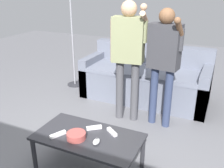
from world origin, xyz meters
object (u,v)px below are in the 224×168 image
Objects in this scene: coffee_table at (88,140)px; game_remote_wand_near at (58,134)px; game_remote_wand_spare at (112,132)px; game_remote_nunchuk at (96,142)px; player_right at (164,56)px; player_center at (128,49)px; couch at (146,80)px; snack_bowl at (76,136)px; game_remote_wand_far at (94,128)px.

game_remote_wand_near is at bearing -154.88° from coffee_table.
game_remote_wand_spare reaches higher than coffee_table.
player_right is at bearing 77.47° from game_remote_nunchuk.
couch is at bearing 88.66° from player_center.
game_remote_wand_near is 0.51m from game_remote_wand_spare.
game_remote_wand_spare is at bearing -102.18° from player_right.
couch is 1.96m from snack_bowl.
snack_bowl reaches higher than game_remote_wand_spare.
couch is 22.16× the size of game_remote_nunchuk.
game_remote_wand_far is at bearing 92.49° from coffee_table.
game_remote_wand_far is (-0.14, 0.21, -0.01)m from game_remote_nunchuk.
snack_bowl is 0.12× the size of player_center.
game_remote_wand_spare is at bearing 39.68° from snack_bowl.
couch is 1.02m from player_center.
game_remote_nunchuk is at bearing -81.76° from player_center.
game_remote_wand_near is 0.36m from game_remote_wand_far.
game_remote_wand_spare is (0.45, 0.25, 0.00)m from game_remote_wand_near.
snack_bowl is 2.03× the size of game_remote_nunchuk.
couch is at bearing 90.60° from coffee_table.
game_remote_wand_spare is at bearing 75.81° from game_remote_nunchuk.
couch reaches higher than game_remote_nunchuk.
game_remote_wand_spare is at bearing 35.43° from coffee_table.
game_remote_wand_far is 1.01× the size of game_remote_wand_spare.
player_center is 1.37m from game_remote_wand_near.
game_remote_wand_spare is at bearing -76.89° from player_center.
game_remote_nunchuk is (0.15, -1.95, 0.10)m from couch.
game_remote_nunchuk is at bearing -104.19° from game_remote_wand_spare.
game_remote_nunchuk is (0.21, 0.00, -0.01)m from snack_bowl.
game_remote_nunchuk is 1.36m from player_right.
coffee_table is at bearing 48.32° from snack_bowl.
game_remote_wand_spare is (-0.22, -1.01, -0.53)m from player_right.
game_remote_wand_near is 1.13× the size of game_remote_wand_far.
game_remote_wand_far is at bearing 123.36° from game_remote_nunchuk.
game_remote_wand_far is at bearing -112.13° from player_right.
couch reaches higher than game_remote_wand_spare.
player_center reaches higher than game_remote_wand_spare.
player_center is at bearing 98.24° from game_remote_nunchuk.
player_center reaches higher than player_right.
game_remote_wand_near is at bearing -168.90° from snack_bowl.
player_right is (0.27, 1.22, 0.53)m from game_remote_nunchuk.
player_right is 10.47× the size of game_remote_wand_far.
player_right is 1.21m from game_remote_wand_far.
coffee_table is 11.51× the size of game_remote_nunchuk.
player_center reaches higher than coffee_table.
couch is 1.87m from coffee_table.
game_remote_wand_near is at bearing -117.71° from player_right.
game_remote_wand_spare is at bearing -83.19° from couch.
couch is at bearing 90.46° from game_remote_wand_far.
player_right reaches higher than snack_bowl.
game_remote_wand_far is (0.03, -0.97, -0.58)m from player_center.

